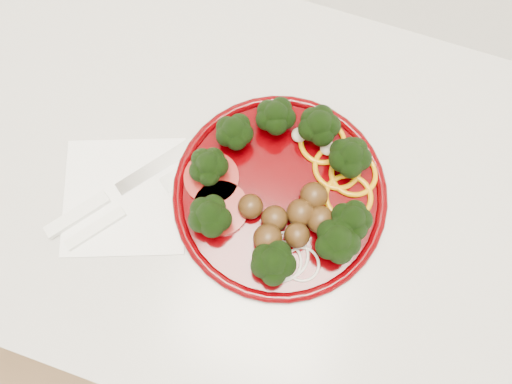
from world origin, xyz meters
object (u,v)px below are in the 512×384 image
(knife, at_px, (103,199))
(fork, at_px, (112,218))
(napkin, at_px, (125,196))
(plate, at_px, (285,189))

(knife, height_order, fork, knife)
(napkin, xyz_separation_m, fork, (-0.00, -0.03, 0.01))
(plate, height_order, knife, plate)
(knife, xyz_separation_m, fork, (0.02, -0.02, -0.00))
(plate, bearing_deg, fork, -152.30)
(plate, distance_m, knife, 0.24)
(napkin, xyz_separation_m, knife, (-0.02, -0.01, 0.01))
(plate, bearing_deg, napkin, -160.25)
(napkin, distance_m, knife, 0.03)
(napkin, height_order, fork, fork)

